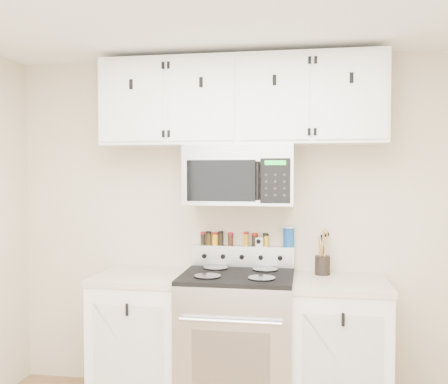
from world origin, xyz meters
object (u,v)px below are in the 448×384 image
microwave (240,175)px  utensil_crock (322,264)px  range (237,340)px  salt_canister (289,237)px

microwave → utensil_crock: bearing=7.1°
range → salt_canister: size_ratio=7.30×
utensil_crock → salt_canister: (-0.24, 0.08, 0.18)m
utensil_crock → range: bearing=-161.1°
range → utensil_crock: size_ratio=3.53×
microwave → salt_canister: (0.34, 0.16, -0.45)m
salt_canister → range: bearing=-140.3°
microwave → range: bearing=-90.2°
microwave → salt_canister: 0.59m
microwave → salt_canister: microwave is taller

